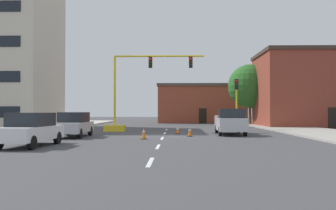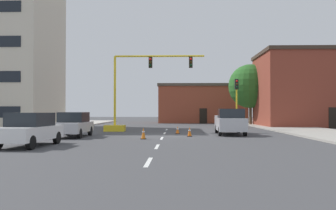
{
  "view_description": "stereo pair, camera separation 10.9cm",
  "coord_description": "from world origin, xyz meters",
  "views": [
    {
      "loc": [
        0.92,
        -26.72,
        1.84
      ],
      "look_at": [
        0.23,
        4.29,
        2.35
      ],
      "focal_mm": 38.03,
      "sensor_mm": 36.0,
      "label": 1
    },
    {
      "loc": [
        1.03,
        -26.72,
        1.84
      ],
      "look_at": [
        0.23,
        4.29,
        2.35
      ],
      "focal_mm": 38.03,
      "sensor_mm": 36.0,
      "label": 2
    }
  ],
  "objects": [
    {
      "name": "tree_right_far",
      "position": [
        10.4,
        18.97,
        4.99
      ],
      "size": [
        5.62,
        5.62,
        7.81
      ],
      "color": "brown",
      "rests_on": "ground_plane"
    },
    {
      "name": "traffic_cone_roadside_a",
      "position": [
        1.06,
        1.71,
        0.3
      ],
      "size": [
        0.36,
        0.36,
        0.61
      ],
      "color": "black",
      "rests_on": "ground_plane"
    },
    {
      "name": "building_brick_center",
      "position": [
        4.82,
        29.02,
        2.96
      ],
      "size": [
        13.44,
        8.04,
        5.89
      ],
      "color": "brown",
      "rests_on": "ground_plane"
    },
    {
      "name": "traffic_light_pole_right",
      "position": [
        6.57,
        6.54,
        3.53
      ],
      "size": [
        0.32,
        0.47,
        4.8
      ],
      "color": "yellow",
      "rests_on": "ground_plane"
    },
    {
      "name": "traffic_cone_roadside_b",
      "position": [
        -1.16,
        -3.73,
        0.37
      ],
      "size": [
        0.36,
        0.36,
        0.76
      ],
      "color": "black",
      "rests_on": "ground_plane"
    },
    {
      "name": "lane_stripe_seg_3",
      "position": [
        0.0,
        2.5,
        0.0
      ],
      "size": [
        0.16,
        2.4,
        0.01
      ],
      "primitive_type": "cube",
      "color": "silver",
      "rests_on": "ground_plane"
    },
    {
      "name": "sedan_silver_mid_left",
      "position": [
        -6.27,
        -1.9,
        0.89
      ],
      "size": [
        1.92,
        4.52,
        1.74
      ],
      "color": "#B7B7BC",
      "rests_on": "ground_plane"
    },
    {
      "name": "pickup_truck_silver",
      "position": [
        5.11,
        0.95,
        0.97
      ],
      "size": [
        2.22,
        5.48,
        1.99
      ],
      "color": "#BCBCC1",
      "rests_on": "ground_plane"
    },
    {
      "name": "sidewalk_left",
      "position": [
        -12.67,
        8.0,
        0.07
      ],
      "size": [
        6.0,
        56.0,
        0.14
      ],
      "primitive_type": "cube",
      "color": "#B2ADA3",
      "rests_on": "ground_plane"
    },
    {
      "name": "lane_stripe_seg_0",
      "position": [
        0.0,
        -14.0,
        0.0
      ],
      "size": [
        0.16,
        2.4,
        0.01
      ],
      "primitive_type": "cube",
      "color": "silver",
      "rests_on": "ground_plane"
    },
    {
      "name": "lane_stripe_seg_1",
      "position": [
        0.0,
        -8.5,
        0.0
      ],
      "size": [
        0.16,
        2.4,
        0.01
      ],
      "primitive_type": "cube",
      "color": "silver",
      "rests_on": "ground_plane"
    },
    {
      "name": "building_row_right",
      "position": [
        17.32,
        15.02,
        4.35
      ],
      "size": [
        13.42,
        9.07,
        8.68
      ],
      "color": "brown",
      "rests_on": "ground_plane"
    },
    {
      "name": "ground_plane",
      "position": [
        0.0,
        0.0,
        0.0
      ],
      "size": [
        160.0,
        160.0,
        0.0
      ],
      "primitive_type": "plane",
      "color": "#424244"
    },
    {
      "name": "lane_stripe_seg_2",
      "position": [
        0.0,
        -3.0,
        0.0
      ],
      "size": [
        0.16,
        2.4,
        0.01
      ],
      "primitive_type": "cube",
      "color": "silver",
      "rests_on": "ground_plane"
    },
    {
      "name": "lane_stripe_seg_4",
      "position": [
        0.0,
        8.0,
        0.0
      ],
      "size": [
        0.16,
        2.4,
        0.01
      ],
      "primitive_type": "cube",
      "color": "silver",
      "rests_on": "ground_plane"
    },
    {
      "name": "traffic_cone_roadside_c",
      "position": [
        1.91,
        -1.27,
        0.34
      ],
      "size": [
        0.36,
        0.36,
        0.69
      ],
      "color": "black",
      "rests_on": "ground_plane"
    },
    {
      "name": "sedan_white_near_left",
      "position": [
        -6.59,
        -8.53,
        0.89
      ],
      "size": [
        2.13,
        4.61,
        1.74
      ],
      "color": "white",
      "rests_on": "ground_plane"
    },
    {
      "name": "sidewalk_right",
      "position": [
        12.67,
        8.0,
        0.07
      ],
      "size": [
        6.0,
        56.0,
        0.14
      ],
      "primitive_type": "cube",
      "color": "#9E998E",
      "rests_on": "ground_plane"
    },
    {
      "name": "traffic_signal_gantry",
      "position": [
        -3.44,
        5.06,
        2.24
      ],
      "size": [
        8.93,
        1.2,
        6.83
      ],
      "color": "yellow",
      "rests_on": "ground_plane"
    }
  ]
}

